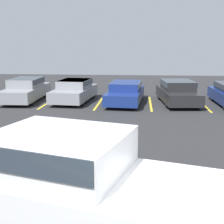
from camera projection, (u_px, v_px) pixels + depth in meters
name	position (u px, v px, depth m)	size (l,w,h in m)	color
stall_stripe_a	(1.00, 101.00, 18.22)	(0.12, 4.38, 0.01)	yellow
stall_stripe_b	(50.00, 102.00, 17.97)	(0.12, 4.38, 0.01)	yellow
stall_stripe_c	(99.00, 103.00, 17.72)	(0.12, 4.38, 0.01)	yellow
stall_stripe_d	(150.00, 103.00, 17.47)	(0.12, 4.38, 0.01)	yellow
stall_stripe_e	(203.00, 104.00, 17.22)	(0.12, 4.38, 0.01)	yellow
pickup_truck	(77.00, 189.00, 5.07)	(6.27, 3.58, 1.85)	white
parked_sedan_a	(26.00, 89.00, 18.21)	(1.83, 4.66, 1.31)	gray
parked_sedan_b	(75.00, 90.00, 17.96)	(2.13, 4.34, 1.26)	gray
parked_sedan_c	(126.00, 92.00, 17.50)	(2.12, 4.75, 1.18)	navy
parked_sedan_d	(178.00, 91.00, 17.37)	(2.20, 4.54, 1.28)	#232326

